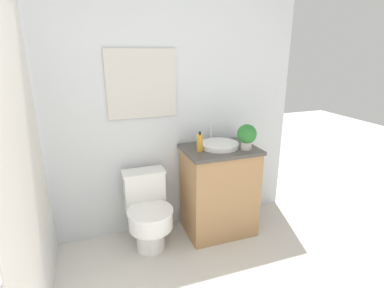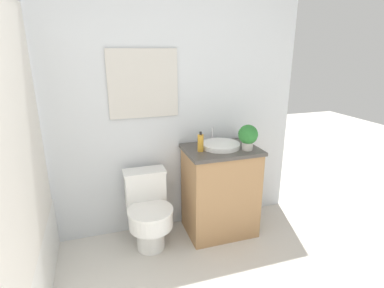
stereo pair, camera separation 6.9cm
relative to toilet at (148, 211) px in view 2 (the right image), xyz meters
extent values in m
cube|color=silver|center=(-0.17, 0.29, 0.92)|extent=(3.32, 0.05, 2.50)
cube|color=beige|center=(0.05, 0.26, 1.04)|extent=(0.58, 0.02, 0.57)
cube|color=silver|center=(0.05, 0.25, 1.04)|extent=(0.55, 0.01, 0.54)
cube|color=silver|center=(-0.77, -0.46, 0.75)|extent=(0.01, 1.34, 1.75)
cylinder|color=white|center=(0.00, -0.06, -0.21)|extent=(0.24, 0.24, 0.24)
cylinder|color=white|center=(0.00, -0.10, -0.02)|extent=(0.36, 0.36, 0.14)
cylinder|color=white|center=(0.00, -0.10, 0.06)|extent=(0.37, 0.37, 0.02)
cube|color=white|center=(0.00, 0.13, 0.13)|extent=(0.34, 0.17, 0.35)
cube|color=white|center=(0.00, 0.13, 0.31)|extent=(0.36, 0.18, 0.02)
cube|color=#AD7F51|center=(0.66, 0.01, 0.07)|extent=(0.61, 0.45, 0.79)
cube|color=#4C4742|center=(0.66, 0.01, 0.48)|extent=(0.64, 0.48, 0.03)
cylinder|color=white|center=(0.66, 0.03, 0.51)|extent=(0.34, 0.34, 0.04)
cylinder|color=silver|center=(0.66, 0.23, 0.56)|extent=(0.02, 0.02, 0.13)
cylinder|color=gold|center=(0.46, -0.01, 0.56)|extent=(0.05, 0.05, 0.14)
cylinder|color=black|center=(0.46, -0.01, 0.65)|extent=(0.02, 0.02, 0.02)
cylinder|color=beige|center=(0.86, -0.10, 0.53)|extent=(0.09, 0.09, 0.07)
sphere|color=#2D7A33|center=(0.86, -0.10, 0.63)|extent=(0.17, 0.17, 0.17)
camera|label=1|loc=(-0.41, -2.25, 1.32)|focal=28.00mm
camera|label=2|loc=(-0.34, -2.27, 1.32)|focal=28.00mm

